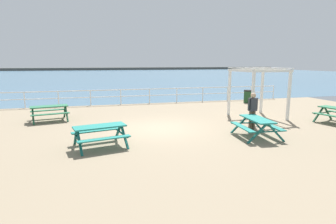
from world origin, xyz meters
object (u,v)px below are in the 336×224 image
visitor (253,109)px  litter_bin (247,96)px  picnic_table_far_left (257,123)px  picnic_table_far_right (49,110)px  lattice_pergola (258,81)px  picnic_table_near_left (100,131)px

visitor → litter_bin: 8.53m
picnic_table_far_left → picnic_table_far_right: same height
picnic_table_far_right → lattice_pergola: lattice_pergola is taller
lattice_pergola → picnic_table_near_left: bearing=-162.4°
picnic_table_far_right → picnic_table_far_left: bearing=-45.1°
lattice_pergola → litter_bin: (2.42, 5.05, -1.52)m
picnic_table_far_left → lattice_pergola: 4.46m
picnic_table_far_left → litter_bin: 9.81m
picnic_table_near_left → litter_bin: bearing=24.9°
picnic_table_near_left → lattice_pergola: bearing=8.6°
picnic_table_far_left → lattice_pergola: bearing=-27.8°
picnic_table_far_right → litter_bin: 13.63m
picnic_table_near_left → litter_bin: 13.65m
picnic_table_near_left → picnic_table_far_left: 6.14m
lattice_pergola → litter_bin: bearing=60.7°
picnic_table_near_left → lattice_pergola: (8.40, 3.27, 1.41)m
picnic_table_far_left → visitor: bearing=-18.8°
visitor → picnic_table_far_right: bearing=55.9°
picnic_table_far_right → lattice_pergola: bearing=-22.5°
picnic_table_near_left → visitor: bearing=-5.1°
picnic_table_far_left → litter_bin: litter_bin is taller
picnic_table_far_right → litter_bin: size_ratio=2.19×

